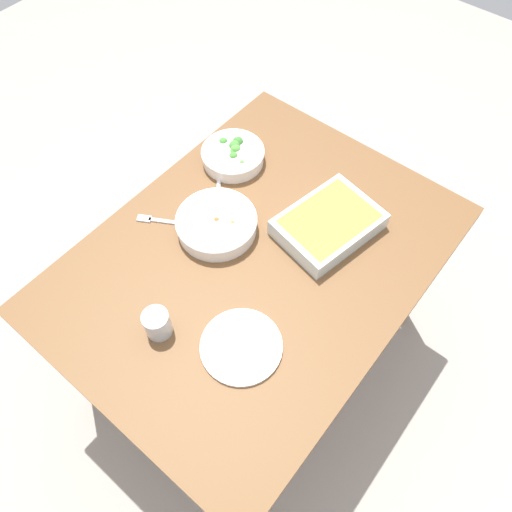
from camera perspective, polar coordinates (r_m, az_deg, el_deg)
ground_plane at (r=2.13m, az=0.00°, el=-10.91°), size 6.00×6.00×0.00m
dining_table at (r=1.55m, az=0.00°, el=-1.82°), size 1.20×0.90×0.74m
stew_bowl at (r=1.50m, az=-4.52°, el=3.83°), size 0.25×0.25×0.06m
broccoli_bowl at (r=1.69m, az=-2.67°, el=11.64°), size 0.21×0.21×0.07m
baking_dish at (r=1.51m, az=8.39°, el=3.75°), size 0.34×0.27×0.06m
drink_cup at (r=1.34m, az=-11.32°, el=-7.75°), size 0.07×0.07×0.08m
side_plate at (r=1.33m, az=-1.71°, el=-10.41°), size 0.22×0.22×0.01m
spoon_by_stew at (r=1.60m, az=-4.38°, el=6.65°), size 0.15×0.13×0.01m
fork_on_table at (r=1.57m, az=-11.00°, el=4.02°), size 0.10×0.16×0.01m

